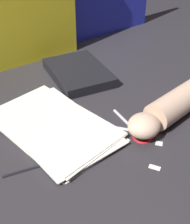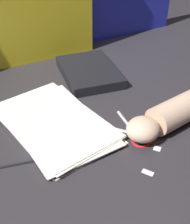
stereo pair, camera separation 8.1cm
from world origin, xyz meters
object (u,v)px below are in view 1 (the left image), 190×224
Objects in this scene: paper_stack at (54,126)px; scissors at (136,130)px; book_closed at (79,72)px; hand_forearm at (173,106)px.

paper_stack is 0.22m from scissors.
hand_forearm is at bearing -85.97° from book_closed.
scissors is at bearing 166.06° from hand_forearm.
paper_stack is 0.34m from hand_forearm.
paper_stack is at bearing 143.94° from hand_forearm.
scissors is at bearing -106.21° from book_closed.
scissors is (-0.10, -0.33, -0.01)m from book_closed.
paper_stack is 1.11× the size of hand_forearm.
scissors is at bearing -48.40° from paper_stack.
book_closed is 1.76× the size of scissors.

